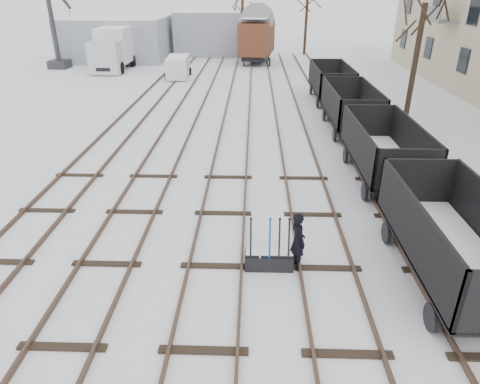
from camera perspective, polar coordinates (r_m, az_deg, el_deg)
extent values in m
plane|color=white|center=(11.87, -3.28, -9.93)|extent=(120.00, 120.00, 0.00)
cube|color=black|center=(25.74, -15.84, 9.43)|extent=(0.07, 52.00, 0.15)
cube|color=black|center=(25.35, -12.70, 9.53)|extent=(0.07, 52.00, 0.15)
cube|color=black|center=(15.19, -25.83, -4.03)|extent=(1.90, 0.20, 0.08)
cube|color=black|center=(25.01, -9.17, 9.61)|extent=(0.07, 52.00, 0.15)
cube|color=black|center=(24.78, -5.87, 9.65)|extent=(0.07, 52.00, 0.15)
cube|color=black|center=(14.06, -14.89, -4.53)|extent=(1.90, 0.20, 0.08)
cube|color=black|center=(24.62, -2.20, 9.66)|extent=(0.07, 52.00, 0.15)
cube|color=black|center=(24.56, 1.19, 9.64)|extent=(0.07, 52.00, 0.15)
cube|color=black|center=(13.52, -2.57, -4.89)|extent=(1.90, 0.20, 0.08)
cube|color=black|center=(24.59, 4.89, 9.57)|extent=(0.07, 52.00, 0.15)
cube|color=black|center=(24.71, 8.26, 9.48)|extent=(0.07, 52.00, 0.15)
cube|color=black|center=(13.64, 10.15, -5.03)|extent=(1.90, 0.20, 0.08)
cube|color=black|center=(24.93, 11.88, 9.34)|extent=(0.07, 52.00, 0.15)
cube|color=black|center=(25.22, 15.13, 9.19)|extent=(0.07, 52.00, 0.15)
cube|color=black|center=(14.39, 22.09, -4.94)|extent=(1.90, 0.20, 0.08)
cube|color=#9198A3|center=(47.93, -16.00, 19.03)|extent=(10.00, 8.00, 4.00)
cube|color=white|center=(47.77, -16.32, 21.46)|extent=(9.80, 7.84, 0.10)
cube|color=#9198A3|center=(50.06, -4.12, 20.37)|extent=(7.00, 6.00, 4.40)
cube|color=white|center=(49.89, -4.20, 22.94)|extent=(6.86, 5.88, 0.10)
cube|color=black|center=(11.70, 3.89, -9.22)|extent=(1.30, 0.43, 0.44)
cube|color=black|center=(11.57, 3.92, -8.24)|extent=(1.30, 0.31, 0.06)
cube|color=white|center=(11.54, 3.93, -8.08)|extent=(1.25, 0.27, 0.03)
cylinder|color=black|center=(11.29, 1.45, -6.16)|extent=(0.05, 0.31, 1.08)
cylinder|color=silver|center=(11.29, 2.72, -6.18)|extent=(0.05, 0.31, 1.08)
cylinder|color=#0C3DA4|center=(11.30, 4.00, -6.19)|extent=(0.05, 0.31, 1.08)
cylinder|color=black|center=(11.31, 5.27, -6.19)|extent=(0.05, 0.31, 1.08)
cylinder|color=black|center=(11.33, 6.54, -6.20)|extent=(0.05, 0.31, 1.08)
imported|color=black|center=(11.51, 7.72, -6.48)|extent=(0.57, 0.70, 1.65)
cube|color=black|center=(12.25, 26.01, -8.20)|extent=(1.80, 4.94, 0.37)
cube|color=black|center=(12.15, 26.18, -7.47)|extent=(2.25, 5.62, 0.11)
cube|color=black|center=(11.37, 21.95, -4.49)|extent=(0.09, 5.62, 1.50)
cube|color=white|center=(12.10, 26.26, -7.09)|extent=(2.02, 5.39, 0.06)
cylinder|color=black|center=(10.70, 24.15, -15.00)|extent=(0.11, 0.66, 0.66)
cylinder|color=black|center=(14.19, 26.93, -4.98)|extent=(0.11, 0.66, 0.66)
cube|color=black|center=(17.57, 18.35, 3.40)|extent=(1.80, 4.94, 0.37)
cube|color=black|center=(17.51, 18.44, 3.96)|extent=(2.25, 5.62, 0.11)
cube|color=black|center=(16.98, 15.28, 6.43)|extent=(0.09, 5.62, 1.50)
cube|color=black|center=(17.60, 22.15, 6.10)|extent=(0.09, 5.62, 1.50)
cube|color=white|center=(17.47, 18.48, 4.25)|extent=(2.02, 5.39, 0.06)
cylinder|color=black|center=(15.82, 16.28, 0.07)|extent=(0.11, 0.66, 0.66)
cylinder|color=black|center=(19.58, 19.80, 4.57)|extent=(0.11, 0.66, 0.66)
cube|color=black|center=(23.44, 14.35, 9.41)|extent=(1.80, 4.94, 0.37)
cube|color=black|center=(23.39, 14.40, 9.85)|extent=(2.25, 5.62, 0.11)
cube|color=black|center=(23.00, 11.93, 11.77)|extent=(0.09, 5.62, 1.50)
cube|color=black|center=(23.46, 17.22, 11.45)|extent=(0.09, 5.62, 1.50)
cube|color=white|center=(23.37, 14.42, 10.07)|extent=(2.02, 5.39, 0.06)
cylinder|color=black|center=(21.63, 12.50, 7.46)|extent=(0.11, 0.66, 0.66)
cylinder|color=black|center=(25.44, 15.79, 9.84)|extent=(0.11, 0.66, 0.66)
cube|color=black|center=(29.53, 11.91, 12.96)|extent=(1.80, 4.94, 0.37)
cube|color=black|center=(29.49, 11.94, 13.31)|extent=(2.25, 5.62, 0.11)
cube|color=black|center=(29.18, 9.93, 14.85)|extent=(0.09, 5.62, 1.50)
cube|color=black|center=(29.55, 14.20, 14.60)|extent=(0.09, 5.62, 1.50)
cube|color=white|center=(29.48, 11.96, 13.49)|extent=(2.02, 5.39, 0.06)
cylinder|color=black|center=(27.71, 10.30, 11.66)|extent=(0.11, 0.66, 0.66)
cylinder|color=black|center=(31.51, 13.24, 13.09)|extent=(0.11, 0.66, 0.66)
cube|color=black|center=(43.93, 2.25, 17.71)|extent=(2.95, 5.18, 0.44)
cube|color=#4A1F16|center=(43.73, 2.29, 19.87)|extent=(3.59, 5.93, 2.89)
cube|color=white|center=(43.57, 2.33, 22.27)|extent=(3.28, 5.61, 0.04)
cylinder|color=black|center=(42.23, 0.51, 16.94)|extent=(0.13, 0.78, 0.78)
cylinder|color=black|center=(45.76, 3.84, 17.58)|extent=(0.13, 0.78, 0.78)
cube|color=black|center=(42.56, -16.03, 16.32)|extent=(1.35, 7.92, 0.31)
cube|color=#ADB3B7|center=(39.70, -17.41, 16.74)|extent=(2.52, 2.11, 2.60)
cube|color=silver|center=(43.15, -15.96, 18.48)|extent=(2.67, 5.44, 2.91)
cube|color=white|center=(43.00, -16.21, 20.42)|extent=(2.62, 5.34, 0.04)
cylinder|color=black|center=(40.40, -18.74, 15.43)|extent=(0.31, 1.04, 1.04)
cylinder|color=black|center=(45.02, -13.49, 17.00)|extent=(0.31, 1.04, 1.04)
cube|color=silver|center=(37.05, -8.26, 16.18)|extent=(1.87, 3.92, 1.57)
cube|color=white|center=(36.93, -8.34, 17.41)|extent=(1.82, 3.83, 0.03)
cylinder|color=black|center=(36.11, -9.79, 14.92)|extent=(0.19, 0.61, 0.61)
cylinder|color=black|center=(38.21, -6.70, 15.70)|extent=(0.19, 0.61, 0.61)
cube|color=#2A292E|center=(44.44, -22.90, 15.43)|extent=(1.73, 1.73, 0.73)
cylinder|color=#2A292E|center=(44.07, -23.67, 19.56)|extent=(0.40, 0.40, 7.25)
cylinder|color=black|center=(47.27, -22.04, 21.02)|extent=(0.04, 0.04, 4.08)
cylinder|color=black|center=(26.12, 22.27, 15.52)|extent=(0.30, 0.30, 6.13)
cylinder|color=black|center=(49.19, 0.32, 21.01)|extent=(0.30, 0.30, 5.55)
cylinder|color=black|center=(50.02, 8.83, 21.86)|extent=(0.30, 0.30, 7.37)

